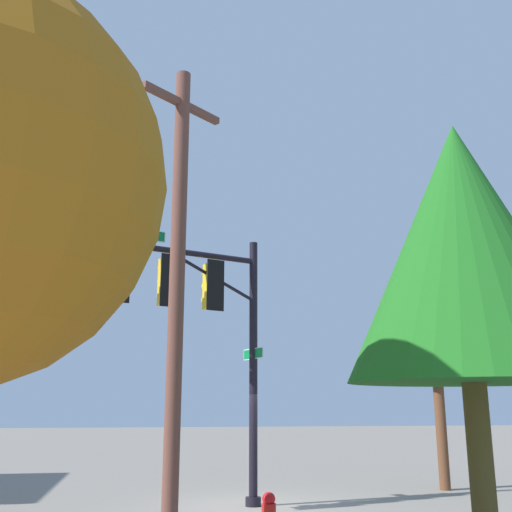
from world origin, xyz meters
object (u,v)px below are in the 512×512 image
Objects in this scene: signal_pole_assembly at (172,301)px; tree_near at (463,249)px; utility_pole at (177,284)px; tree_far at (435,334)px.

tree_near is at bearing 119.59° from signal_pole_assembly.
utility_pole reaches higher than tree_near.
utility_pole is (0.10, 3.95, -0.39)m from signal_pole_assembly.
signal_pole_assembly reaches higher than tree_near.
signal_pole_assembly is at bearing 17.95° from tree_far.
utility_pole is 1.42× the size of tree_far.
tree_near is (-3.69, 6.49, -0.26)m from signal_pole_assembly.
utility_pole reaches higher than signal_pole_assembly.
tree_near is (-3.79, 2.54, 0.13)m from utility_pole.
tree_far is at bearing -140.49° from utility_pole.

